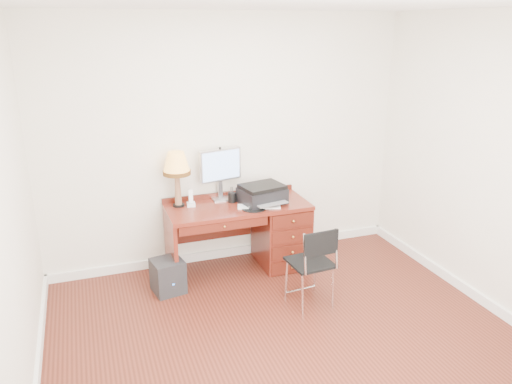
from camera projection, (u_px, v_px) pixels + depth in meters
name	position (u px, v px, depth m)	size (l,w,h in m)	color
ground	(288.00, 340.00, 4.26)	(4.00, 4.00, 0.00)	#3F160E
room_shell	(262.00, 298.00, 4.81)	(4.00, 4.00, 4.00)	white
desk	(266.00, 230.00, 5.49)	(1.50, 0.67, 0.75)	maroon
monitor	(221.00, 168.00, 5.34)	(0.48, 0.20, 0.56)	silver
keyboard	(259.00, 207.00, 5.20)	(0.44, 0.13, 0.02)	white
mouse_pad	(254.00, 208.00, 5.15)	(0.25, 0.25, 0.05)	black
printer	(262.00, 194.00, 5.30)	(0.51, 0.43, 0.20)	black
leg_lamp	(177.00, 167.00, 5.10)	(0.29, 0.29, 0.58)	black
phone	(191.00, 201.00, 5.22)	(0.10, 0.10, 0.18)	white
pen_cup	(232.00, 197.00, 5.33)	(0.08, 0.08, 0.11)	black
chair	(313.00, 259.00, 4.63)	(0.41, 0.41, 0.81)	black
equipment_box	(168.00, 276.00, 4.99)	(0.29, 0.29, 0.34)	black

